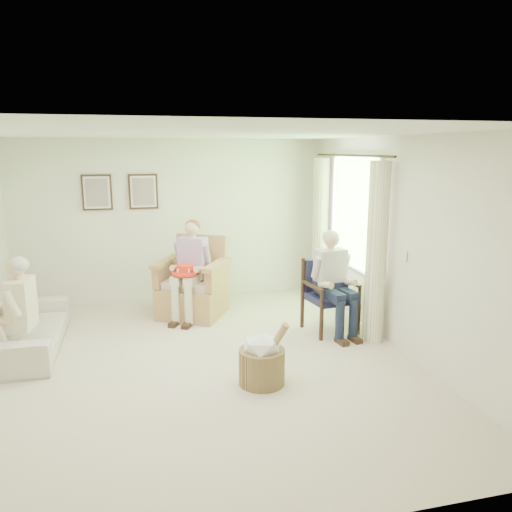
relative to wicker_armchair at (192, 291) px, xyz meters
name	(u,v)px	position (x,y,z in m)	size (l,w,h in m)	color
floor	(196,364)	(-0.18, -1.80, -0.37)	(5.50, 5.50, 0.00)	beige
back_wall	(173,220)	(-0.18, 0.95, 0.93)	(5.00, 0.04, 2.60)	silver
front_wall	(250,350)	(-0.18, -4.55, 0.93)	(5.00, 0.04, 2.60)	silver
right_wall	(398,244)	(2.32, -1.80, 0.93)	(0.04, 5.50, 2.60)	silver
ceiling	(190,133)	(-0.18, -1.80, 2.23)	(5.00, 5.50, 0.02)	white
window	(354,210)	(2.29, -0.60, 1.22)	(0.13, 2.50, 1.63)	#2D6B23
curtain_left	(376,253)	(2.15, -1.58, 0.78)	(0.34, 0.34, 2.30)	#F4ECBF
curtain_right	(320,229)	(2.15, 0.38, 0.78)	(0.34, 0.34, 2.30)	#F4ECBF
framed_print_left	(97,192)	(-1.33, 0.91, 1.41)	(0.45, 0.05, 0.55)	#382114
framed_print_right	(143,192)	(-0.63, 0.91, 1.41)	(0.45, 0.05, 0.55)	#382114
wicker_armchair	(192,291)	(0.00, 0.00, 0.00)	(0.91, 0.90, 1.16)	tan
wood_armchair	(328,292)	(1.74, -1.05, 0.15)	(0.62, 0.58, 0.96)	black
sofa	(28,327)	(-2.13, -0.84, -0.09)	(0.75, 1.93, 0.56)	beige
person_wicker	(193,262)	(0.00, -0.15, 0.47)	(0.40, 0.62, 1.41)	beige
person_dark	(333,276)	(1.74, -1.21, 0.43)	(0.40, 0.62, 1.36)	#181F36
person_sofa	(17,307)	(-2.13, -1.32, 0.33)	(0.42, 0.62, 1.24)	beige
red_hat	(185,271)	(-0.13, -0.32, 0.39)	(0.37, 0.37, 0.14)	red
hatbox	(262,359)	(0.44, -2.45, -0.09)	(0.65, 0.65, 0.72)	#A08B56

